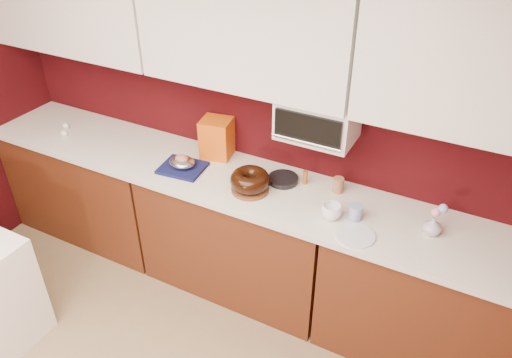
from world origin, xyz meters
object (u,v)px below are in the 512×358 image
object	(u,v)px
pandoro_box	(217,138)
blue_jar	(356,212)
toaster_oven	(318,118)
flower_vase	(433,225)
foil_ham_nest	(182,162)
coffee_mug	(332,210)
bundt_cake	(250,180)

from	to	relation	value
pandoro_box	blue_jar	bearing A→B (deg)	-23.35
toaster_oven	flower_vase	distance (m)	0.88
toaster_oven	foil_ham_nest	xyz separation A→B (m)	(-0.84, -0.23, -0.42)
foil_ham_nest	pandoro_box	size ratio (longest dim) A/B	0.64
pandoro_box	foil_ham_nest	bearing A→B (deg)	-123.43
blue_jar	flower_vase	size ratio (longest dim) A/B	0.75
blue_jar	flower_vase	world-z (taller)	flower_vase
toaster_oven	coffee_mug	world-z (taller)	toaster_oven
toaster_oven	foil_ham_nest	world-z (taller)	toaster_oven
foil_ham_nest	coffee_mug	world-z (taller)	coffee_mug
toaster_oven	coffee_mug	bearing A→B (deg)	-50.40
toaster_oven	pandoro_box	xyz separation A→B (m)	(-0.73, 0.04, -0.34)
coffee_mug	flower_vase	size ratio (longest dim) A/B	0.91
blue_jar	flower_vase	distance (m)	0.42
coffee_mug	flower_vase	bearing A→B (deg)	13.23
pandoro_box	flower_vase	xyz separation A→B (m)	(1.50, -0.18, -0.08)
bundt_cake	flower_vase	bearing A→B (deg)	5.22
foil_ham_nest	flower_vase	bearing A→B (deg)	3.19
bundt_cake	blue_jar	bearing A→B (deg)	2.61
blue_jar	bundt_cake	bearing A→B (deg)	-177.39
bundt_cake	pandoro_box	size ratio (longest dim) A/B	0.91
coffee_mug	flower_vase	xyz separation A→B (m)	(0.54, 0.13, 0.01)
bundt_cake	flower_vase	distance (m)	1.09
coffee_mug	flower_vase	world-z (taller)	flower_vase
coffee_mug	bundt_cake	bearing A→B (deg)	177.06
toaster_oven	pandoro_box	size ratio (longest dim) A/B	1.64
bundt_cake	pandoro_box	world-z (taller)	pandoro_box
pandoro_box	coffee_mug	size ratio (longest dim) A/B	2.45
toaster_oven	flower_vase	xyz separation A→B (m)	(0.76, -0.14, -0.41)
bundt_cake	foil_ham_nest	bearing A→B (deg)	178.89
bundt_cake	pandoro_box	bearing A→B (deg)	145.81
foil_ham_nest	coffee_mug	size ratio (longest dim) A/B	1.58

